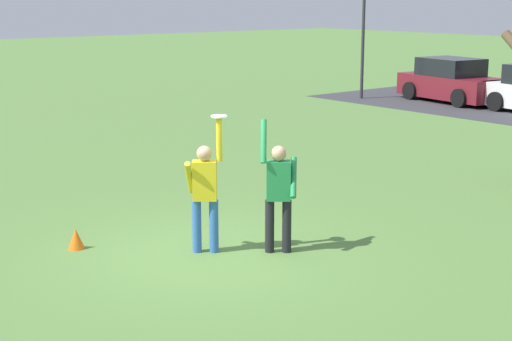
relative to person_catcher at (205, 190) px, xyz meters
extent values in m
plane|color=#567F3D|center=(0.13, -0.03, -0.98)|extent=(120.00, 120.00, 0.00)
cylinder|color=#3366B7|center=(-0.08, -0.10, -0.57)|extent=(0.14, 0.14, 0.82)
cylinder|color=#3366B7|center=(0.08, 0.10, -0.57)|extent=(0.14, 0.14, 0.82)
cube|color=gold|center=(0.00, 0.00, 0.14)|extent=(0.40, 0.42, 0.60)
sphere|color=tan|center=(0.00, 0.00, 0.55)|extent=(0.23, 0.23, 0.23)
cylinder|color=gold|center=(-0.14, -0.17, 0.19)|extent=(0.40, 0.36, 0.59)
cylinder|color=gold|center=(0.14, 0.17, 0.77)|extent=(0.09, 0.09, 0.66)
cylinder|color=black|center=(0.78, 0.96, -0.57)|extent=(0.14, 0.14, 0.82)
cylinder|color=black|center=(0.62, 0.76, -0.57)|extent=(0.14, 0.14, 0.82)
cube|color=#238447|center=(0.70, 0.86, 0.14)|extent=(0.40, 0.42, 0.60)
sphere|color=tan|center=(0.70, 0.86, 0.55)|extent=(0.23, 0.23, 0.23)
cylinder|color=#238447|center=(0.84, 1.03, 0.19)|extent=(0.40, 0.36, 0.59)
cylinder|color=#238447|center=(0.56, 0.68, 0.74)|extent=(0.30, 0.27, 0.65)
cylinder|color=white|center=(0.14, 0.17, 1.11)|extent=(0.24, 0.24, 0.02)
cube|color=maroon|center=(-8.39, 17.11, -0.43)|extent=(4.32, 2.38, 0.80)
cube|color=black|center=(-8.54, 17.13, 0.29)|extent=(2.32, 1.93, 0.64)
cylinder|color=black|center=(-7.00, 17.82, -0.65)|extent=(0.69, 0.31, 0.66)
cylinder|color=black|center=(-7.27, 16.02, -0.65)|extent=(0.69, 0.31, 0.66)
cylinder|color=black|center=(-9.52, 18.19, -0.65)|extent=(0.69, 0.31, 0.66)
cylinder|color=black|center=(-9.78, 16.39, -0.65)|extent=(0.69, 0.31, 0.66)
cylinder|color=black|center=(-5.94, 16.24, -0.65)|extent=(0.69, 0.31, 0.66)
cylinder|color=#2D2D33|center=(-11.15, 15.20, 1.02)|extent=(0.12, 0.12, 4.00)
cone|color=orange|center=(-1.39, -1.46, -0.82)|extent=(0.26, 0.26, 0.32)
camera|label=1|loc=(9.32, -6.57, 2.85)|focal=54.87mm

